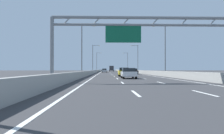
# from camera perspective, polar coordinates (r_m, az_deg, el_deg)

# --- Properties ---
(ground_plane) EXTENTS (260.00, 260.00, 0.00)m
(ground_plane) POSITION_cam_1_polar(r_m,az_deg,el_deg) (99.00, 0.24, -1.29)
(ground_plane) COLOR #38383A
(lane_dash_left_1) EXTENTS (0.16, 3.00, 0.01)m
(lane_dash_left_1) POSITION_cam_1_polar(r_m,az_deg,el_deg) (11.61, 6.11, -6.77)
(lane_dash_left_1) COLOR white
(lane_dash_left_1) RESTS_ON ground_plane
(lane_dash_left_2) EXTENTS (0.16, 3.00, 0.01)m
(lane_dash_left_2) POSITION_cam_1_polar(r_m,az_deg,el_deg) (20.53, 2.68, -4.07)
(lane_dash_left_2) COLOR white
(lane_dash_left_2) RESTS_ON ground_plane
(lane_dash_left_3) EXTENTS (0.16, 3.00, 0.01)m
(lane_dash_left_3) POSITION_cam_1_polar(r_m,az_deg,el_deg) (29.50, 1.34, -3.00)
(lane_dash_left_3) COLOR white
(lane_dash_left_3) RESTS_ON ground_plane
(lane_dash_left_4) EXTENTS (0.16, 3.00, 0.01)m
(lane_dash_left_4) POSITION_cam_1_polar(r_m,az_deg,el_deg) (38.48, 0.63, -2.43)
(lane_dash_left_4) COLOR white
(lane_dash_left_4) RESTS_ON ground_plane
(lane_dash_left_5) EXTENTS (0.16, 3.00, 0.01)m
(lane_dash_left_5) POSITION_cam_1_polar(r_m,az_deg,el_deg) (47.47, 0.19, -2.08)
(lane_dash_left_5) COLOR white
(lane_dash_left_5) RESTS_ON ground_plane
(lane_dash_left_6) EXTENTS (0.16, 3.00, 0.01)m
(lane_dash_left_6) POSITION_cam_1_polar(r_m,az_deg,el_deg) (56.47, -0.12, -1.84)
(lane_dash_left_6) COLOR white
(lane_dash_left_6) RESTS_ON ground_plane
(lane_dash_left_7) EXTENTS (0.16, 3.00, 0.01)m
(lane_dash_left_7) POSITION_cam_1_polar(r_m,az_deg,el_deg) (65.46, -0.33, -1.66)
(lane_dash_left_7) COLOR white
(lane_dash_left_7) RESTS_ON ground_plane
(lane_dash_left_8) EXTENTS (0.16, 3.00, 0.01)m
(lane_dash_left_8) POSITION_cam_1_polar(r_m,az_deg,el_deg) (74.46, -0.50, -1.53)
(lane_dash_left_8) COLOR white
(lane_dash_left_8) RESTS_ON ground_plane
(lane_dash_left_9) EXTENTS (0.16, 3.00, 0.01)m
(lane_dash_left_9) POSITION_cam_1_polar(r_m,az_deg,el_deg) (83.46, -0.63, -1.42)
(lane_dash_left_9) COLOR white
(lane_dash_left_9) RESTS_ON ground_plane
(lane_dash_left_10) EXTENTS (0.16, 3.00, 0.01)m
(lane_dash_left_10) POSITION_cam_1_polar(r_m,az_deg,el_deg) (92.45, -0.74, -1.34)
(lane_dash_left_10) COLOR white
(lane_dash_left_10) RESTS_ON ground_plane
(lane_dash_left_11) EXTENTS (0.16, 3.00, 0.01)m
(lane_dash_left_11) POSITION_cam_1_polar(r_m,az_deg,el_deg) (101.45, -0.82, -1.27)
(lane_dash_left_11) COLOR white
(lane_dash_left_11) RESTS_ON ground_plane
(lane_dash_left_12) EXTENTS (0.16, 3.00, 0.01)m
(lane_dash_left_12) POSITION_cam_1_polar(r_m,az_deg,el_deg) (110.45, -0.89, -1.21)
(lane_dash_left_12) COLOR white
(lane_dash_left_12) RESTS_ON ground_plane
(lane_dash_left_13) EXTENTS (0.16, 3.00, 0.01)m
(lane_dash_left_13) POSITION_cam_1_polar(r_m,az_deg,el_deg) (119.45, -0.96, -1.16)
(lane_dash_left_13) COLOR white
(lane_dash_left_13) RESTS_ON ground_plane
(lane_dash_left_14) EXTENTS (0.16, 3.00, 0.01)m
(lane_dash_left_14) POSITION_cam_1_polar(r_m,az_deg,el_deg) (128.45, -1.01, -1.12)
(lane_dash_left_14) COLOR white
(lane_dash_left_14) RESTS_ON ground_plane
(lane_dash_left_15) EXTENTS (0.16, 3.00, 0.01)m
(lane_dash_left_15) POSITION_cam_1_polar(r_m,az_deg,el_deg) (137.45, -1.05, -1.09)
(lane_dash_left_15) COLOR white
(lane_dash_left_15) RESTS_ON ground_plane
(lane_dash_left_16) EXTENTS (0.16, 3.00, 0.01)m
(lane_dash_left_16) POSITION_cam_1_polar(r_m,az_deg,el_deg) (146.44, -1.09, -1.05)
(lane_dash_left_16) COLOR white
(lane_dash_left_16) RESTS_ON ground_plane
(lane_dash_left_17) EXTENTS (0.16, 3.00, 0.01)m
(lane_dash_left_17) POSITION_cam_1_polar(r_m,az_deg,el_deg) (155.44, -1.13, -1.02)
(lane_dash_left_17) COLOR white
(lane_dash_left_17) RESTS_ON ground_plane
(lane_dash_right_1) EXTENTS (0.16, 3.00, 0.01)m
(lane_dash_right_1) POSITION_cam_1_polar(r_m,az_deg,el_deg) (12.61, 22.65, -6.24)
(lane_dash_right_1) COLOR white
(lane_dash_right_1) RESTS_ON ground_plane
(lane_dash_right_2) EXTENTS (0.16, 3.00, 0.01)m
(lane_dash_right_2) POSITION_cam_1_polar(r_m,az_deg,el_deg) (21.11, 12.50, -3.96)
(lane_dash_right_2) COLOR white
(lane_dash_right_2) RESTS_ON ground_plane
(lane_dash_right_3) EXTENTS (0.16, 3.00, 0.01)m
(lane_dash_right_3) POSITION_cam_1_polar(r_m,az_deg,el_deg) (29.91, 8.26, -2.96)
(lane_dash_right_3) COLOR white
(lane_dash_right_3) RESTS_ON ground_plane
(lane_dash_right_4) EXTENTS (0.16, 3.00, 0.01)m
(lane_dash_right_4) POSITION_cam_1_polar(r_m,az_deg,el_deg) (38.80, 5.95, -2.41)
(lane_dash_right_4) COLOR white
(lane_dash_right_4) RESTS_ON ground_plane
(lane_dash_right_5) EXTENTS (0.16, 3.00, 0.01)m
(lane_dash_right_5) POSITION_cam_1_polar(r_m,az_deg,el_deg) (47.73, 4.51, -2.07)
(lane_dash_right_5) COLOR white
(lane_dash_right_5) RESTS_ON ground_plane
(lane_dash_right_6) EXTENTS (0.16, 3.00, 0.01)m
(lane_dash_right_6) POSITION_cam_1_polar(r_m,az_deg,el_deg) (56.68, 3.53, -1.83)
(lane_dash_right_6) COLOR white
(lane_dash_right_6) RESTS_ON ground_plane
(lane_dash_right_7) EXTENTS (0.16, 3.00, 0.01)m
(lane_dash_right_7) POSITION_cam_1_polar(r_m,az_deg,el_deg) (65.65, 2.81, -1.66)
(lane_dash_right_7) COLOR white
(lane_dash_right_7) RESTS_ON ground_plane
(lane_dash_right_8) EXTENTS (0.16, 3.00, 0.01)m
(lane_dash_right_8) POSITION_cam_1_polar(r_m,az_deg,el_deg) (74.62, 2.26, -1.53)
(lane_dash_right_8) COLOR white
(lane_dash_right_8) RESTS_ON ground_plane
(lane_dash_right_9) EXTENTS (0.16, 3.00, 0.01)m
(lane_dash_right_9) POSITION_cam_1_polar(r_m,az_deg,el_deg) (83.60, 1.84, -1.42)
(lane_dash_right_9) COLOR white
(lane_dash_right_9) RESTS_ON ground_plane
(lane_dash_right_10) EXTENTS (0.16, 3.00, 0.01)m
(lane_dash_right_10) POSITION_cam_1_polar(r_m,az_deg,el_deg) (92.58, 1.49, -1.34)
(lane_dash_right_10) COLOR white
(lane_dash_right_10) RESTS_ON ground_plane
(lane_dash_right_11) EXTENTS (0.16, 3.00, 0.01)m
(lane_dash_right_11) POSITION_cam_1_polar(r_m,az_deg,el_deg) (101.57, 1.21, -1.27)
(lane_dash_right_11) COLOR white
(lane_dash_right_11) RESTS_ON ground_plane
(lane_dash_right_12) EXTENTS (0.16, 3.00, 0.01)m
(lane_dash_right_12) POSITION_cam_1_polar(r_m,az_deg,el_deg) (110.56, 0.97, -1.21)
(lane_dash_right_12) COLOR white
(lane_dash_right_12) RESTS_ON ground_plane
(lane_dash_right_13) EXTENTS (0.16, 3.00, 0.01)m
(lane_dash_right_13) POSITION_cam_1_polar(r_m,az_deg,el_deg) (119.55, 0.77, -1.16)
(lane_dash_right_13) COLOR white
(lane_dash_right_13) RESTS_ON ground_plane
(lane_dash_right_14) EXTENTS (0.16, 3.00, 0.01)m
(lane_dash_right_14) POSITION_cam_1_polar(r_m,az_deg,el_deg) (128.54, 0.60, -1.12)
(lane_dash_right_14) COLOR white
(lane_dash_right_14) RESTS_ON ground_plane
(lane_dash_right_15) EXTENTS (0.16, 3.00, 0.01)m
(lane_dash_right_15) POSITION_cam_1_polar(r_m,az_deg,el_deg) (137.53, 0.45, -1.09)
(lane_dash_right_15) COLOR white
(lane_dash_right_15) RESTS_ON ground_plane
(lane_dash_right_16) EXTENTS (0.16, 3.00, 0.01)m
(lane_dash_right_16) POSITION_cam_1_polar(r_m,az_deg,el_deg) (146.53, 0.31, -1.05)
(lane_dash_right_16) COLOR white
(lane_dash_right_16) RESTS_ON ground_plane
(lane_dash_right_17) EXTENTS (0.16, 3.00, 0.01)m
(lane_dash_right_17) POSITION_cam_1_polar(r_m,az_deg,el_deg) (155.52, 0.20, -1.02)
(lane_dash_right_17) COLOR white
(lane_dash_right_17) RESTS_ON ground_plane
(edge_line_left) EXTENTS (0.16, 176.00, 0.01)m
(edge_line_left) POSITION_cam_1_polar(r_m,az_deg,el_deg) (86.96, -2.95, -1.39)
(edge_line_left) COLOR white
(edge_line_left) RESTS_ON ground_plane
(edge_line_right) EXTENTS (0.16, 176.00, 0.01)m
(edge_line_right) POSITION_cam_1_polar(r_m,az_deg,el_deg) (87.37, 3.95, -1.38)
(edge_line_right) COLOR white
(edge_line_right) RESTS_ON ground_plane
(barrier_left) EXTENTS (0.45, 220.00, 0.95)m
(barrier_left) POSITION_cam_1_polar(r_m,az_deg,el_deg) (108.99, -3.57, -0.97)
(barrier_left) COLOR #9E9E99
(barrier_left) RESTS_ON ground_plane
(barrier_right) EXTENTS (0.45, 220.00, 0.95)m
(barrier_right) POSITION_cam_1_polar(r_m,az_deg,el_deg) (109.42, 3.68, -0.97)
(barrier_right) COLOR #9E9E99
(barrier_right) RESTS_ON ground_plane
(sign_gantry) EXTENTS (17.20, 0.36, 6.36)m
(sign_gantry) POSITION_cam_1_polar(r_m,az_deg,el_deg) (21.54, 6.83, 9.09)
(sign_gantry) COLOR gray
(sign_gantry) RESTS_ON ground_plane
(streetlamp_left_mid) EXTENTS (2.58, 0.28, 9.50)m
(streetlamp_left_mid) POSITION_cam_1_polar(r_m,az_deg,el_deg) (41.01, -7.46, 5.23)
(streetlamp_left_mid) COLOR slate
(streetlamp_left_mid) RESTS_ON ground_plane
(streetlamp_right_mid) EXTENTS (2.58, 0.28, 9.50)m
(streetlamp_right_mid) POSITION_cam_1_polar(r_m,az_deg,el_deg) (42.22, 13.22, 5.07)
(streetlamp_right_mid) COLOR slate
(streetlamp_right_mid) RESTS_ON ground_plane
(streetlamp_left_far) EXTENTS (2.58, 0.28, 9.50)m
(streetlamp_left_far) POSITION_cam_1_polar(r_m,az_deg,el_deg) (75.36, -4.83, 2.59)
(streetlamp_left_far) COLOR slate
(streetlamp_left_far) RESTS_ON ground_plane
(streetlamp_right_far) EXTENTS (2.58, 0.28, 9.50)m
(streetlamp_right_far) POSITION_cam_1_polar(r_m,az_deg,el_deg) (76.03, 6.49, 2.56)
(streetlamp_right_far) COLOR slate
(streetlamp_right_far) RESTS_ON ground_plane
(streetlamp_left_distant) EXTENTS (2.58, 0.28, 9.50)m
(streetlamp_left_distant) POSITION_cam_1_polar(r_m,az_deg,el_deg) (109.84, -3.85, 1.60)
(streetlamp_left_distant) COLOR slate
(streetlamp_left_distant) RESTS_ON ground_plane
(streetlamp_right_distant) EXTENTS (2.58, 0.28, 9.50)m
(streetlamp_right_distant) POSITION_cam_1_polar(r_m,az_deg,el_deg) (110.29, 3.93, 1.59)
(streetlamp_right_distant) COLOR slate
(streetlamp_right_distant) RESTS_ON ground_plane
(orange_car) EXTENTS (1.83, 4.64, 1.53)m
(orange_car) POSITION_cam_1_polar(r_m,az_deg,el_deg) (99.43, -1.95, -0.84)
(orange_car) COLOR orange
(orange_car) RESTS_ON ground_plane
(white_car) EXTENTS (1.84, 4.37, 1.42)m
(white_car) POSITION_cam_1_polar(r_m,az_deg,el_deg) (30.06, 4.26, -1.57)
(white_car) COLOR silver
(white_car) RESTS_ON ground_plane
(black_car) EXTENTS (1.74, 4.23, 1.43)m
(black_car) POSITION_cam_1_polar(r_m,az_deg,el_deg) (56.06, 5.63, -1.10)
(black_car) COLOR black
(black_car) RESTS_ON ground_plane
(green_car) EXTENTS (1.77, 4.22, 1.43)m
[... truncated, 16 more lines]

